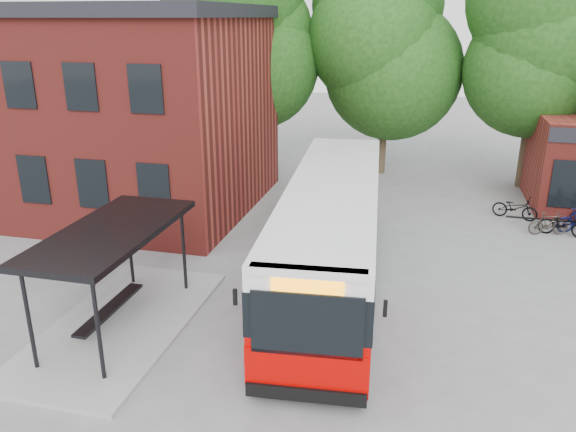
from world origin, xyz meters
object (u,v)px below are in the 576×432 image
(bus_shelter, at_px, (116,279))
(bicycle_0, at_px, (515,208))
(bicycle_1, at_px, (549,224))
(city_bus, at_px, (332,233))
(bicycle_2, at_px, (564,224))

(bus_shelter, distance_m, bicycle_0, 16.62)
(bicycle_0, xyz_separation_m, bicycle_1, (1.02, -1.67, -0.02))
(city_bus, height_order, bicycle_1, city_bus)
(city_bus, bearing_deg, bicycle_2, 31.96)
(city_bus, bearing_deg, bicycle_0, 44.90)
(bicycle_1, height_order, bicycle_2, bicycle_2)
(bicycle_0, bearing_deg, bicycle_2, -117.18)
(city_bus, height_order, bicycle_2, city_bus)
(bus_shelter, relative_size, bicycle_1, 4.55)
(city_bus, relative_size, bicycle_0, 7.10)
(city_bus, bearing_deg, bicycle_1, 33.75)
(bicycle_2, bearing_deg, bus_shelter, 138.02)
(bicycle_1, bearing_deg, bicycle_2, -100.12)
(bicycle_2, bearing_deg, bicycle_1, 103.50)
(bicycle_0, relative_size, bicycle_2, 1.01)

